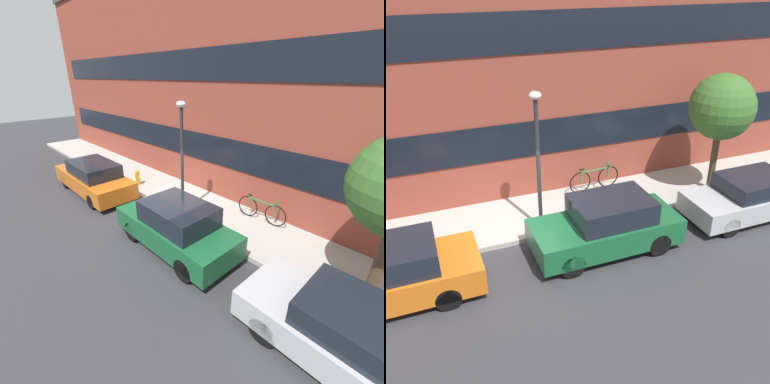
% 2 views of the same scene
% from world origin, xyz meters
% --- Properties ---
extents(ground_plane, '(56.00, 56.00, 0.00)m').
position_xyz_m(ground_plane, '(0.00, 0.00, 0.00)').
color(ground_plane, '#333338').
extents(sidewalk_strip, '(28.00, 2.42, 0.14)m').
position_xyz_m(sidewalk_strip, '(0.00, 1.21, 0.07)').
color(sidewalk_strip, '#B2AFA8').
rests_on(sidewalk_strip, ground_plane).
extents(rowhouse_facade, '(28.00, 1.02, 9.25)m').
position_xyz_m(rowhouse_facade, '(0.00, 2.86, 4.63)').
color(rowhouse_facade, brown).
rests_on(rowhouse_facade, ground_plane).
extents(parked_car_green, '(3.87, 1.65, 1.50)m').
position_xyz_m(parked_car_green, '(2.04, -1.05, 0.73)').
color(parked_car_green, '#195B33').
rests_on(parked_car_green, ground_plane).
extents(parked_car_silver, '(3.83, 1.65, 1.29)m').
position_xyz_m(parked_car_silver, '(6.68, -1.05, 0.65)').
color(parked_car_silver, '#B2B5BA').
rests_on(parked_car_silver, ground_plane).
extents(fire_hydrant, '(0.46, 0.26, 0.70)m').
position_xyz_m(fire_hydrant, '(-2.69, 0.64, 0.50)').
color(fire_hydrant, gold).
rests_on(fire_hydrant, sidewalk_strip).
extents(bicycle, '(1.78, 0.44, 0.86)m').
position_xyz_m(bicycle, '(3.00, 1.92, 0.57)').
color(bicycle, black).
rests_on(bicycle, sidewalk_strip).
extents(street_tree, '(2.00, 2.00, 3.77)m').
position_xyz_m(street_tree, '(6.57, 0.58, 2.90)').
color(street_tree, brown).
rests_on(street_tree, sidewalk_strip).
extents(lamp_post, '(0.32, 0.32, 3.87)m').
position_xyz_m(lamp_post, '(0.69, 0.40, 2.59)').
color(lamp_post, '#2D2D30').
rests_on(lamp_post, sidewalk_strip).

